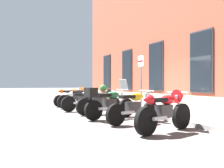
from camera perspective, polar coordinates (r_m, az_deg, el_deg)
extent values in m
plane|color=#565451|center=(10.17, 3.32, -6.72)|extent=(140.00, 140.00, 0.00)
cube|color=gray|center=(10.85, 9.42, -5.96)|extent=(27.56, 2.62, 0.13)
cube|color=silver|center=(9.09, -14.82, -7.50)|extent=(27.56, 0.12, 0.01)
cube|color=gray|center=(11.60, 14.58, -4.17)|extent=(21.56, 0.10, 0.70)
cube|color=#2D2D33|center=(18.19, -1.18, 2.84)|extent=(1.22, 0.06, 2.52)
cube|color=black|center=(18.17, -1.27, 2.84)|extent=(1.10, 0.03, 2.40)
cube|color=#2D2D33|center=(15.43, 3.52, 3.36)|extent=(1.22, 0.06, 2.52)
cube|color=black|center=(15.42, 3.43, 3.36)|extent=(1.10, 0.03, 2.40)
cube|color=#2D2D33|center=(12.83, 10.21, 4.05)|extent=(1.22, 0.06, 2.52)
cube|color=black|center=(12.81, 10.10, 4.06)|extent=(1.10, 0.03, 2.40)
cube|color=#2D2D33|center=(10.49, 20.10, 4.97)|extent=(1.22, 0.06, 2.52)
cube|color=black|center=(10.47, 19.98, 4.98)|extent=(1.10, 0.03, 2.40)
cylinder|color=black|center=(13.70, -6.61, -3.69)|extent=(0.28, 0.63, 0.62)
cylinder|color=black|center=(12.92, -12.23, -3.91)|extent=(0.28, 0.63, 0.62)
cylinder|color=silver|center=(13.63, -6.96, -2.59)|extent=(0.15, 0.33, 0.66)
cube|color=#28282B|center=(13.26, -9.52, -3.04)|extent=(0.33, 0.48, 0.32)
ellipsoid|color=orange|center=(13.32, -8.97, -1.72)|extent=(0.39, 0.57, 0.24)
cube|color=black|center=(13.13, -10.39, -1.70)|extent=(0.34, 0.52, 0.10)
cylinder|color=silver|center=(13.58, -7.24, -0.97)|extent=(0.61, 0.20, 0.04)
cylinder|color=silver|center=(13.01, -10.39, -3.67)|extent=(0.20, 0.46, 0.09)
cone|color=orange|center=(13.65, -6.79, -1.39)|extent=(0.44, 0.42, 0.36)
cone|color=orange|center=(12.90, -12.16, -1.64)|extent=(0.30, 0.31, 0.24)
cylinder|color=black|center=(12.45, -5.27, -3.95)|extent=(0.19, 0.68, 0.67)
cylinder|color=black|center=(11.91, -11.15, -4.12)|extent=(0.19, 0.68, 0.67)
cylinder|color=silver|center=(12.39, -5.68, -2.82)|extent=(0.10, 0.31, 0.62)
cube|color=#28282B|center=(12.13, -8.36, -3.19)|extent=(0.26, 0.46, 0.32)
ellipsoid|color=black|center=(12.18, -7.71, -1.94)|extent=(0.31, 0.54, 0.24)
cube|color=black|center=(12.03, -9.37, -1.91)|extent=(0.27, 0.50, 0.10)
cylinder|color=silver|center=(12.34, -6.02, -1.13)|extent=(0.62, 0.10, 0.04)
cylinder|color=silver|center=(11.92, -9.47, -3.88)|extent=(0.14, 0.46, 0.09)
sphere|color=silver|center=(12.38, -5.68, -1.45)|extent=(0.18, 0.18, 0.18)
cylinder|color=black|center=(11.19, -2.81, -4.42)|extent=(0.18, 0.67, 0.66)
cylinder|color=black|center=(10.56, -10.14, -4.67)|extent=(0.18, 0.67, 0.66)
cylinder|color=silver|center=(11.13, -3.26, -3.28)|extent=(0.10, 0.29, 0.58)
cube|color=#28282B|center=(10.82, -6.61, -3.61)|extent=(0.26, 0.46, 0.32)
ellipsoid|color=silver|center=(10.87, -5.89, -2.43)|extent=(0.31, 0.54, 0.24)
cube|color=black|center=(10.72, -7.74, -2.41)|extent=(0.26, 0.50, 0.10)
cylinder|color=silver|center=(11.07, -3.63, -1.51)|extent=(0.62, 0.09, 0.04)
cylinder|color=silver|center=(10.60, -7.83, -4.39)|extent=(0.13, 0.46, 0.09)
cone|color=silver|center=(11.14, -3.04, -2.01)|extent=(0.39, 0.37, 0.36)
cone|color=silver|center=(10.54, -10.04, -2.34)|extent=(0.26, 0.28, 0.24)
cylinder|color=black|center=(10.03, 0.34, -4.93)|extent=(0.24, 0.67, 0.66)
cylinder|color=black|center=(9.29, -6.53, -5.32)|extent=(0.24, 0.67, 0.66)
cylinder|color=silver|center=(9.95, -0.13, -3.66)|extent=(0.12, 0.30, 0.58)
cube|color=#28282B|center=(9.60, -3.22, -4.07)|extent=(0.30, 0.47, 0.32)
ellipsoid|color=black|center=(9.67, -2.46, -2.73)|extent=(0.35, 0.56, 0.24)
cube|color=black|center=(9.47, -4.39, -2.73)|extent=(0.30, 0.51, 0.10)
cylinder|color=silver|center=(9.89, -0.50, -1.68)|extent=(0.62, 0.15, 0.04)
cylinder|color=silver|center=(9.35, -4.38, -4.97)|extent=(0.17, 0.46, 0.09)
cone|color=black|center=(9.97, 0.11, -2.25)|extent=(0.41, 0.40, 0.36)
cone|color=black|center=(9.27, -6.42, -2.66)|extent=(0.28, 0.30, 0.24)
cylinder|color=black|center=(8.82, 3.33, -5.58)|extent=(0.26, 0.68, 0.66)
cylinder|color=black|center=(7.96, -4.36, -6.18)|extent=(0.26, 0.68, 0.66)
cylinder|color=silver|center=(8.74, 2.84, -3.89)|extent=(0.14, 0.33, 0.66)
cube|color=#28282B|center=(8.33, -0.59, -4.66)|extent=(0.31, 0.48, 0.32)
ellipsoid|color=#195633|center=(8.40, 0.23, -2.58)|extent=(0.37, 0.56, 0.24)
cube|color=black|center=(8.17, -1.86, -2.58)|extent=(0.32, 0.52, 0.10)
cylinder|color=silver|center=(8.67, 2.44, -1.38)|extent=(0.61, 0.17, 0.04)
cylinder|color=silver|center=(8.06, -1.76, -5.74)|extent=(0.19, 0.46, 0.09)
cube|color=#B2BCC6|center=(8.70, 2.74, -0.19)|extent=(0.38, 0.22, 0.40)
cube|color=black|center=(7.87, -4.96, -1.95)|extent=(0.42, 0.39, 0.30)
cylinder|color=black|center=(7.88, 8.97, -6.36)|extent=(0.25, 0.64, 0.63)
cylinder|color=black|center=(6.93, 0.88, -7.23)|extent=(0.25, 0.64, 0.63)
cylinder|color=silver|center=(7.78, 8.46, -4.45)|extent=(0.14, 0.33, 0.66)
cube|color=#28282B|center=(7.33, 4.90, -5.42)|extent=(0.31, 0.48, 0.32)
ellipsoid|color=gold|center=(7.41, 5.76, -2.97)|extent=(0.36, 0.56, 0.24)
cube|color=black|center=(7.15, 3.54, -2.99)|extent=(0.32, 0.52, 0.10)
cylinder|color=silver|center=(7.70, 8.05, -1.59)|extent=(0.61, 0.17, 0.04)
cylinder|color=silver|center=(7.05, 3.76, -6.69)|extent=(0.18, 0.46, 0.09)
sphere|color=silver|center=(7.76, 8.46, -2.10)|extent=(0.18, 0.18, 0.18)
cylinder|color=black|center=(6.75, 15.95, -7.23)|extent=(0.29, 0.69, 0.68)
cylinder|color=black|center=(5.67, 8.00, -8.61)|extent=(0.29, 0.69, 0.68)
cylinder|color=silver|center=(6.64, 15.47, -5.14)|extent=(0.15, 0.32, 0.64)
cube|color=#28282B|center=(6.13, 12.04, -6.26)|extent=(0.32, 0.48, 0.32)
ellipsoid|color=red|center=(6.23, 12.89, -3.61)|extent=(0.38, 0.57, 0.24)
cube|color=black|center=(5.93, 10.67, -3.69)|extent=(0.33, 0.52, 0.10)
cylinder|color=silver|center=(6.55, 15.07, -1.94)|extent=(0.61, 0.19, 0.04)
cylinder|color=silver|center=(5.84, 11.15, -7.86)|extent=(0.20, 0.46, 0.09)
cone|color=red|center=(6.66, 15.71, -2.77)|extent=(0.43, 0.42, 0.36)
cone|color=red|center=(5.63, 8.13, -3.68)|extent=(0.30, 0.31, 0.24)
cylinder|color=#4C4C51|center=(10.35, 6.83, 0.43)|extent=(0.06, 0.06, 2.28)
cube|color=white|center=(10.39, 6.74, 5.34)|extent=(0.36, 0.03, 0.44)
cube|color=red|center=(10.38, 6.67, 5.34)|extent=(0.36, 0.01, 0.08)
cylinder|color=brown|center=(13.97, -2.05, -2.96)|extent=(0.58, 0.58, 0.69)
cylinder|color=black|center=(13.97, -2.05, -2.96)|extent=(0.61, 0.61, 0.04)
sphere|color=#28602D|center=(13.95, -2.05, -0.98)|extent=(0.40, 0.40, 0.40)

